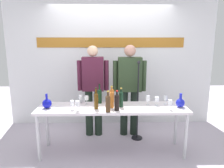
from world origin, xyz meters
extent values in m
plane|color=#BBAFC0|center=(0.00, 0.00, 0.00)|extent=(10.00, 10.00, 0.00)
cube|color=white|center=(0.00, 1.31, 1.50)|extent=(4.31, 0.10, 3.00)
cube|color=#B27024|center=(0.00, 1.25, 1.75)|extent=(3.02, 0.01, 0.20)
cube|color=silver|center=(0.00, 0.00, 0.75)|extent=(2.34, 0.58, 0.04)
cylinder|color=silver|center=(-1.11, -0.24, 0.37)|extent=(0.05, 0.05, 0.73)
cylinder|color=silver|center=(1.11, -0.24, 0.37)|extent=(0.05, 0.05, 0.73)
cylinder|color=silver|center=(-1.11, 0.24, 0.37)|extent=(0.05, 0.05, 0.73)
cylinder|color=silver|center=(1.11, 0.24, 0.37)|extent=(0.05, 0.05, 0.73)
sphere|color=#1015B4|center=(-1.01, -0.04, 0.84)|extent=(0.14, 0.14, 0.14)
cylinder|color=#1015B4|center=(-1.01, -0.04, 0.95)|extent=(0.03, 0.03, 0.10)
sphere|color=#1A22C1|center=(1.06, -0.04, 0.84)|extent=(0.14, 0.14, 0.14)
cylinder|color=#1A22C1|center=(1.06, -0.04, 0.95)|extent=(0.04, 0.04, 0.09)
cylinder|color=black|center=(-0.42, 0.66, 0.44)|extent=(0.14, 0.14, 0.89)
cylinder|color=black|center=(-0.25, 0.66, 0.44)|extent=(0.14, 0.14, 0.89)
cube|color=#4F1D32|center=(-0.34, 0.66, 1.19)|extent=(0.39, 0.22, 0.61)
cylinder|color=#4F1D32|center=(-0.58, 0.66, 1.16)|extent=(0.09, 0.09, 0.55)
cylinder|color=#4F1D32|center=(-0.09, 0.66, 1.16)|extent=(0.09, 0.09, 0.55)
sphere|color=beige|center=(-0.34, 0.66, 1.61)|extent=(0.20, 0.20, 0.20)
cylinder|color=black|center=(0.24, 0.66, 0.43)|extent=(0.14, 0.14, 0.87)
cylinder|color=black|center=(0.43, 0.66, 0.43)|extent=(0.14, 0.14, 0.87)
cube|color=#2D4027|center=(0.34, 0.66, 1.18)|extent=(0.43, 0.22, 0.63)
cylinder|color=#2D4027|center=(0.07, 0.66, 1.15)|extent=(0.09, 0.09, 0.56)
cylinder|color=#2D4027|center=(0.60, 0.66, 1.15)|extent=(0.09, 0.09, 0.56)
sphere|color=tan|center=(0.34, 0.66, 1.61)|extent=(0.21, 0.21, 0.21)
cylinder|color=black|center=(0.07, -0.17, 0.89)|extent=(0.07, 0.07, 0.23)
cone|color=black|center=(0.07, -0.17, 1.01)|extent=(0.07, 0.07, 0.03)
cylinder|color=black|center=(0.07, -0.17, 1.03)|extent=(0.03, 0.03, 0.06)
cylinder|color=red|center=(0.07, -0.17, 1.07)|extent=(0.03, 0.03, 0.02)
cylinder|color=black|center=(-0.20, 0.21, 0.88)|extent=(0.07, 0.07, 0.22)
cone|color=black|center=(-0.20, 0.21, 1.01)|extent=(0.07, 0.07, 0.03)
cylinder|color=black|center=(-0.20, 0.21, 1.04)|extent=(0.02, 0.02, 0.09)
cylinder|color=black|center=(-0.20, 0.21, 1.09)|extent=(0.03, 0.03, 0.02)
cylinder|color=orange|center=(0.00, 0.24, 0.88)|extent=(0.07, 0.07, 0.22)
cone|color=orange|center=(0.00, 0.24, 1.00)|extent=(0.07, 0.07, 0.03)
cylinder|color=orange|center=(0.00, 0.24, 1.02)|extent=(0.02, 0.02, 0.06)
cylinder|color=black|center=(0.00, 0.24, 1.06)|extent=(0.03, 0.03, 0.02)
cylinder|color=black|center=(0.14, 0.00, 0.89)|extent=(0.07, 0.07, 0.23)
cone|color=black|center=(0.14, 0.00, 1.01)|extent=(0.07, 0.07, 0.03)
cylinder|color=black|center=(0.14, 0.00, 1.03)|extent=(0.03, 0.03, 0.06)
cylinder|color=gold|center=(0.14, 0.00, 1.07)|extent=(0.03, 0.03, 0.02)
cylinder|color=#4F320B|center=(-0.25, -0.09, 0.89)|extent=(0.06, 0.06, 0.23)
cone|color=#4F320B|center=(-0.25, -0.09, 1.01)|extent=(0.06, 0.06, 0.03)
cylinder|color=#4F320B|center=(-0.25, -0.09, 1.05)|extent=(0.03, 0.03, 0.09)
cylinder|color=black|center=(-0.25, -0.09, 1.10)|extent=(0.03, 0.03, 0.02)
cylinder|color=orange|center=(-0.01, -0.04, 0.89)|extent=(0.07, 0.07, 0.24)
cone|color=orange|center=(-0.01, -0.04, 1.02)|extent=(0.07, 0.07, 0.03)
cylinder|color=orange|center=(-0.01, -0.04, 1.06)|extent=(0.03, 0.03, 0.09)
cylinder|color=gold|center=(-0.01, -0.04, 1.11)|extent=(0.03, 0.03, 0.02)
cylinder|color=#422B15|center=(-0.07, -0.24, 0.89)|extent=(0.07, 0.07, 0.23)
cone|color=#422B15|center=(-0.07, -0.24, 1.02)|extent=(0.07, 0.07, 0.03)
cylinder|color=#422B15|center=(-0.07, -0.24, 1.04)|extent=(0.03, 0.03, 0.07)
cylinder|color=gold|center=(-0.07, -0.24, 1.08)|extent=(0.03, 0.03, 0.02)
cylinder|color=white|center=(-0.42, 0.15, 0.77)|extent=(0.05, 0.05, 0.00)
cylinder|color=white|center=(-0.42, 0.15, 0.81)|extent=(0.01, 0.01, 0.07)
cylinder|color=white|center=(-0.42, 0.15, 0.88)|extent=(0.07, 0.07, 0.07)
cylinder|color=white|center=(-0.52, 0.23, 0.77)|extent=(0.06, 0.06, 0.00)
cylinder|color=white|center=(-0.52, 0.23, 0.80)|extent=(0.01, 0.01, 0.06)
cylinder|color=white|center=(-0.52, 0.23, 0.87)|extent=(0.07, 0.07, 0.07)
cylinder|color=white|center=(-0.52, -0.18, 0.77)|extent=(0.06, 0.06, 0.00)
cylinder|color=white|center=(-0.52, -0.18, 0.81)|extent=(0.01, 0.01, 0.08)
cylinder|color=white|center=(-0.52, -0.18, 0.89)|extent=(0.07, 0.07, 0.08)
cylinder|color=white|center=(-0.60, -0.12, 0.77)|extent=(0.06, 0.06, 0.00)
cylinder|color=white|center=(-0.60, -0.12, 0.81)|extent=(0.01, 0.01, 0.06)
cylinder|color=white|center=(-0.60, -0.12, 0.88)|extent=(0.06, 0.06, 0.08)
cylinder|color=white|center=(0.87, -0.15, 0.77)|extent=(0.05, 0.05, 0.00)
cylinder|color=white|center=(0.87, -0.15, 0.81)|extent=(0.01, 0.01, 0.07)
cylinder|color=white|center=(0.87, -0.15, 0.89)|extent=(0.06, 0.06, 0.08)
cylinder|color=white|center=(0.72, 0.06, 0.77)|extent=(0.06, 0.06, 0.00)
cylinder|color=white|center=(0.72, 0.06, 0.81)|extent=(0.01, 0.01, 0.07)
cylinder|color=white|center=(0.72, 0.06, 0.88)|extent=(0.07, 0.07, 0.07)
cylinder|color=white|center=(0.87, 0.12, 0.77)|extent=(0.06, 0.06, 0.00)
cylinder|color=white|center=(0.87, 0.12, 0.81)|extent=(0.01, 0.01, 0.07)
cylinder|color=white|center=(0.87, 0.12, 0.88)|extent=(0.06, 0.06, 0.07)
cylinder|color=white|center=(0.58, 0.10, 0.77)|extent=(0.05, 0.05, 0.00)
cylinder|color=white|center=(0.58, 0.10, 0.81)|extent=(0.01, 0.01, 0.06)
cylinder|color=white|center=(0.58, 0.10, 0.88)|extent=(0.07, 0.07, 0.09)
cylinder|color=black|center=(0.47, 0.47, 0.01)|extent=(0.20, 0.20, 0.02)
cylinder|color=black|center=(0.47, 0.47, 0.70)|extent=(0.02, 0.02, 1.39)
sphere|color=#232328|center=(0.47, 0.47, 1.42)|extent=(0.06, 0.06, 0.06)
camera|label=1|loc=(-0.08, -3.21, 1.82)|focal=34.20mm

